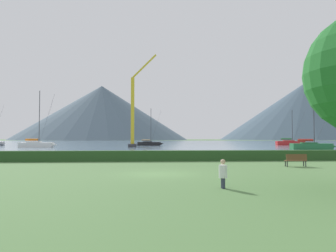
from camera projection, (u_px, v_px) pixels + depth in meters
ground_plane at (159, 174)px, 19.45m from camera, size 1000.00×1000.00×0.00m
harbor_water at (147, 143)px, 156.00m from camera, size 320.00×246.00×0.00m
hedge_line at (154, 156)px, 30.43m from camera, size 80.00×1.20×0.98m
sailboat_slip_0 at (149, 143)px, 93.70m from camera, size 7.63×3.26×10.78m
sailboat_slip_2 at (37, 144)px, 74.62m from camera, size 8.64×2.86×13.16m
sailboat_slip_3 at (291, 143)px, 96.34m from camera, size 9.39×3.82×10.60m
sailboat_slip_4 at (312, 146)px, 61.37m from camera, size 8.58×3.45×9.01m
park_bench_near_path at (296, 160)px, 24.44m from camera, size 1.60×0.48×0.95m
person_seated_viewer at (223, 172)px, 13.89m from camera, size 0.36×0.57×1.25m
dock_crane at (133, 115)px, 76.63m from camera, size 6.65×2.00×22.26m
distant_hill_west_ridge at (102, 113)px, 376.75m from camera, size 200.14×200.14×63.09m
distant_hill_central_peak at (307, 111)px, 416.61m from camera, size 221.83×221.83×74.53m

